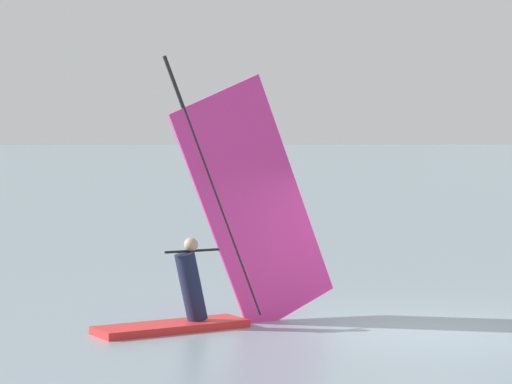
% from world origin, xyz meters
% --- Properties ---
extents(ground_plane, '(4000.00, 4000.00, 0.00)m').
position_xyz_m(ground_plane, '(0.00, 0.00, 0.00)').
color(ground_plane, gray).
extents(windsurfer, '(4.25, 0.88, 4.43)m').
position_xyz_m(windsurfer, '(-2.57, 1.92, 1.11)').
color(windsurfer, red).
rests_on(windsurfer, ground_plane).
extents(distant_headland, '(1030.88, 272.88, 47.84)m').
position_xyz_m(distant_headland, '(497.47, 1434.18, 23.92)').
color(distant_headland, '#756B56').
rests_on(distant_headland, ground_plane).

